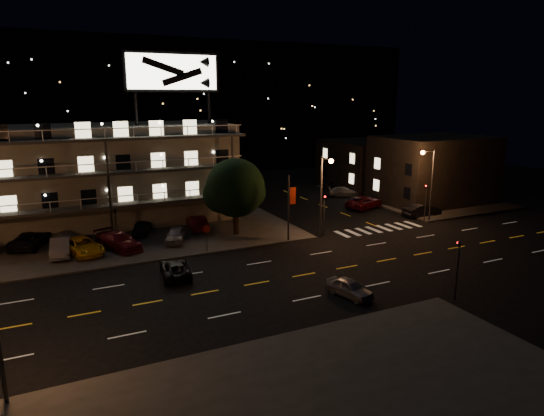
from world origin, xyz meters
name	(u,v)px	position (x,y,z in m)	size (l,w,h in m)	color
ground	(281,279)	(0.00, 0.00, 0.00)	(140.00, 140.00, 0.00)	black
curb_nw	(66,234)	(-14.00, 20.00, 0.07)	(44.00, 24.00, 0.15)	#323230
curb_ne	(410,196)	(30.00, 20.00, 0.07)	(16.00, 24.00, 0.15)	#323230
motel	(100,174)	(-9.94, 23.88, 5.34)	(28.00, 13.80, 18.10)	gray
side_bldg_front	(433,170)	(29.99, 16.00, 4.25)	(14.06, 10.00, 8.50)	black
side_bldg_back	(375,164)	(29.99, 28.00, 3.50)	(14.06, 12.00, 7.00)	black
hill_backdrop	(91,106)	(-5.94, 68.78, 11.55)	(120.00, 25.00, 24.00)	black
streetlight_nc	(323,188)	(8.50, 7.94, 4.96)	(0.44, 1.92, 8.00)	#2D2D30
streetlight_ne	(430,177)	(22.14, 8.30, 4.96)	(1.92, 0.44, 8.00)	#2D2D30
signal_nw	(324,211)	(9.00, 8.50, 2.57)	(0.20, 0.27, 4.60)	#2D2D30
signal_sw	(458,264)	(9.00, -8.50, 2.57)	(0.20, 0.27, 4.60)	#2D2D30
signal_ne	(426,199)	(22.00, 8.50, 2.57)	(0.27, 0.20, 4.60)	#2D2D30
banner_north	(289,206)	(5.09, 8.40, 3.43)	(0.83, 0.16, 6.40)	#2D2D30
stop_sign	(207,234)	(-3.00, 8.57, 1.71)	(0.91, 0.11, 2.61)	#2D2D30
tree	(235,190)	(1.21, 12.42, 4.64)	(6.00, 5.77, 7.55)	black
lot_car_1	(60,247)	(-14.77, 12.78, 0.89)	(1.57, 4.50, 1.48)	gray
lot_car_2	(82,246)	(-13.08, 12.44, 0.87)	(2.38, 5.17, 1.44)	gold
lot_car_3	(119,241)	(-9.98, 12.47, 0.91)	(2.13, 5.23, 1.52)	#540C14
lot_car_4	(176,235)	(-4.82, 12.40, 0.83)	(1.60, 3.98, 1.36)	gray
lot_car_6	(30,240)	(-17.10, 16.45, 0.87)	(2.40, 5.21, 1.45)	black
lot_car_7	(66,238)	(-14.18, 16.08, 0.78)	(1.78, 4.37, 1.27)	gray
lot_car_8	(142,227)	(-7.15, 16.62, 0.83)	(1.61, 4.00, 1.36)	black
lot_car_9	(197,223)	(-1.74, 15.69, 0.88)	(1.54, 4.43, 1.46)	#540C14
side_car_0	(422,210)	(23.32, 10.39, 0.76)	(1.61, 4.63, 1.52)	black
side_car_1	(365,202)	(19.89, 16.66, 0.76)	(2.52, 5.48, 1.52)	#540C14
side_car_2	(344,192)	(21.69, 23.86, 0.64)	(1.79, 4.41, 1.28)	gray
side_car_3	(334,185)	(23.44, 28.99, 0.64)	(1.52, 3.77, 1.28)	black
road_car_east	(350,288)	(2.85, -4.93, 0.61)	(1.45, 3.60, 1.23)	gray
road_car_west	(175,268)	(-7.05, 4.06, 0.62)	(2.07, 4.49, 1.25)	black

